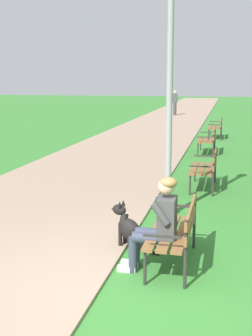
# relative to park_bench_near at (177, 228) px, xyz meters

# --- Properties ---
(ground_plane) EXTENTS (120.00, 120.00, 0.00)m
(ground_plane) POSITION_rel_park_bench_near_xyz_m (-0.51, -1.05, -0.51)
(ground_plane) COLOR #33752D
(paved_path) EXTENTS (4.20, 60.00, 0.04)m
(paved_path) POSITION_rel_park_bench_near_xyz_m (-2.89, 22.95, -0.49)
(paved_path) COLOR gray
(paved_path) RESTS_ON ground
(park_bench_near) EXTENTS (0.55, 1.50, 0.85)m
(park_bench_near) POSITION_rel_park_bench_near_xyz_m (0.00, 0.00, 0.00)
(park_bench_near) COLOR brown
(park_bench_near) RESTS_ON ground
(park_bench_mid) EXTENTS (0.55, 1.50, 0.85)m
(park_bench_mid) POSITION_rel_park_bench_near_xyz_m (0.15, 4.57, 0.00)
(park_bench_mid) COLOR brown
(park_bench_mid) RESTS_ON ground
(park_bench_far) EXTENTS (0.55, 1.50, 0.85)m
(park_bench_far) POSITION_rel_park_bench_near_xyz_m (-0.03, 9.60, 0.00)
(park_bench_far) COLOR brown
(park_bench_far) RESTS_ON ground
(park_bench_furthest) EXTENTS (0.55, 1.50, 0.85)m
(park_bench_furthest) POSITION_rel_park_bench_near_xyz_m (0.11, 13.78, 0.00)
(park_bench_furthest) COLOR brown
(park_bench_furthest) RESTS_ON ground
(person_seated_on_near_bench) EXTENTS (0.74, 0.49, 1.25)m
(person_seated_on_near_bench) POSITION_rel_park_bench_near_xyz_m (-0.21, -0.25, 0.17)
(person_seated_on_near_bench) COLOR #33384C
(person_seated_on_near_bench) RESTS_ON ground
(dog_black) EXTENTS (0.80, 0.45, 0.71)m
(dog_black) POSITION_rel_park_bench_near_xyz_m (-0.69, 0.45, -0.25)
(dog_black) COLOR black
(dog_black) RESTS_ON ground
(lamp_post_near) EXTENTS (0.24, 0.24, 4.26)m
(lamp_post_near) POSITION_rel_park_bench_near_xyz_m (-0.41, 2.23, 1.69)
(lamp_post_near) COLOR gray
(lamp_post_near) RESTS_ON ground
(pedestrian_distant) EXTENTS (0.32, 0.22, 1.65)m
(pedestrian_distant) POSITION_rel_park_bench_near_xyz_m (-2.97, 25.19, 0.33)
(pedestrian_distant) COLOR #383842
(pedestrian_distant) RESTS_ON ground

